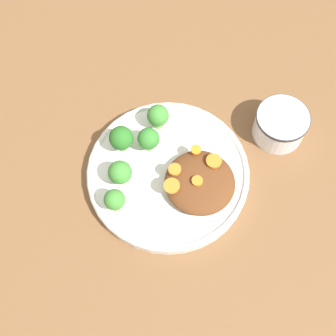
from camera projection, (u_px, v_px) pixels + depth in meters
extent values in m
plane|color=brown|center=(168.00, 176.00, 0.82)|extent=(4.00, 4.00, 0.00)
cylinder|color=silver|center=(168.00, 174.00, 0.81)|extent=(0.28, 0.28, 0.02)
torus|color=silver|center=(168.00, 172.00, 0.80)|extent=(0.28, 0.28, 0.01)
cylinder|color=silver|center=(280.00, 125.00, 0.83)|extent=(0.09, 0.09, 0.06)
cylinder|color=#333338|center=(283.00, 118.00, 0.81)|extent=(0.09, 0.09, 0.01)
cylinder|color=white|center=(282.00, 120.00, 0.82)|extent=(0.08, 0.08, 0.01)
ellipsoid|color=#5B3319|center=(200.00, 182.00, 0.78)|extent=(0.12, 0.12, 0.03)
cylinder|color=#759E51|center=(158.00, 122.00, 0.83)|extent=(0.02, 0.02, 0.02)
sphere|color=#3D8433|center=(158.00, 115.00, 0.82)|extent=(0.04, 0.04, 0.04)
cylinder|color=#7FA85B|center=(149.00, 144.00, 0.81)|extent=(0.02, 0.02, 0.02)
sphere|color=#337A2D|center=(149.00, 139.00, 0.79)|extent=(0.04, 0.04, 0.04)
cylinder|color=#759E51|center=(116.00, 204.00, 0.77)|extent=(0.02, 0.02, 0.02)
sphere|color=#3D8433|center=(114.00, 200.00, 0.75)|extent=(0.03, 0.03, 0.03)
cylinder|color=#759E51|center=(121.00, 178.00, 0.79)|extent=(0.02, 0.02, 0.02)
sphere|color=#3D8433|center=(120.00, 172.00, 0.77)|extent=(0.04, 0.04, 0.04)
cylinder|color=#7FA85B|center=(122.00, 145.00, 0.81)|extent=(0.02, 0.02, 0.02)
sphere|color=#286B23|center=(121.00, 138.00, 0.79)|extent=(0.04, 0.04, 0.04)
cylinder|color=orange|center=(197.00, 181.00, 0.76)|extent=(0.02, 0.02, 0.01)
cylinder|color=orange|center=(214.00, 161.00, 0.78)|extent=(0.03, 0.03, 0.01)
cylinder|color=orange|center=(196.00, 150.00, 0.79)|extent=(0.02, 0.02, 0.00)
cylinder|color=orange|center=(176.00, 168.00, 0.77)|extent=(0.02, 0.02, 0.01)
cylinder|color=orange|center=(172.00, 186.00, 0.76)|extent=(0.03, 0.03, 0.01)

